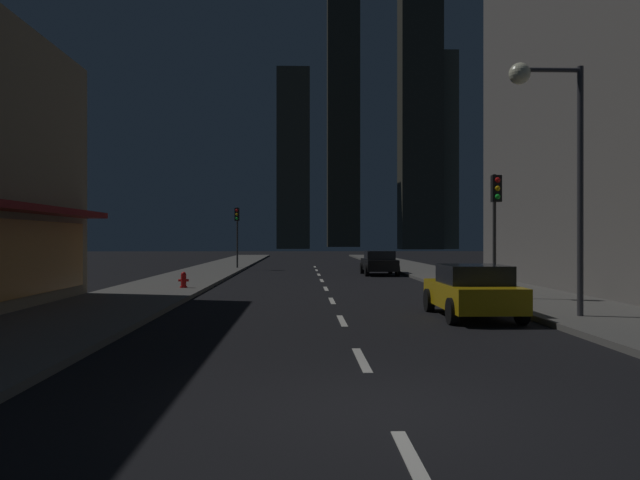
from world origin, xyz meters
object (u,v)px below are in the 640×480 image
Objects in this scene: car_parked_far at (379,263)px; street_lamp_right at (549,127)px; traffic_light_near_right at (496,208)px; fire_hydrant_far_left at (184,280)px; traffic_light_far_left at (237,224)px; car_parked_near at (472,291)px.

street_lamp_right reaches higher than car_parked_far.
traffic_light_near_right is 0.64× the size of street_lamp_right.
car_parked_far is at bearing 49.70° from fire_hydrant_far_left.
traffic_light_far_left is at bearing 116.30° from traffic_light_near_right.
traffic_light_near_right is (11.40, -4.87, 2.74)m from fire_hydrant_far_left.
car_parked_near is at bearing -42.78° from fire_hydrant_far_left.
traffic_light_near_right and traffic_light_far_left have the same top height.
car_parked_near is 1.00× the size of car_parked_far.
street_lamp_right is (11.28, -9.65, 4.61)m from fire_hydrant_far_left.
car_parked_far is 14.69m from fire_hydrant_far_left.
street_lamp_right is at bearing -85.12° from car_parked_far.
fire_hydrant_far_left is at bearing 139.45° from street_lamp_right.
street_lamp_right is (-0.12, -4.78, 1.87)m from traffic_light_near_right.
car_parked_near is at bearing -70.83° from traffic_light_far_left.
traffic_light_far_left is (-11.00, 22.25, 0.00)m from traffic_light_near_right.
street_lamp_right is at bearing -91.44° from traffic_light_near_right.
traffic_light_far_left is at bearing 88.68° from fire_hydrant_far_left.
traffic_light_far_left is 0.64× the size of street_lamp_right.
traffic_light_near_right is at bearing 64.15° from car_parked_near.
car_parked_far is 0.64× the size of street_lamp_right.
traffic_light_near_right reaches higher than car_parked_far.
traffic_light_far_left is (-9.10, 26.17, 2.45)m from car_parked_near.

